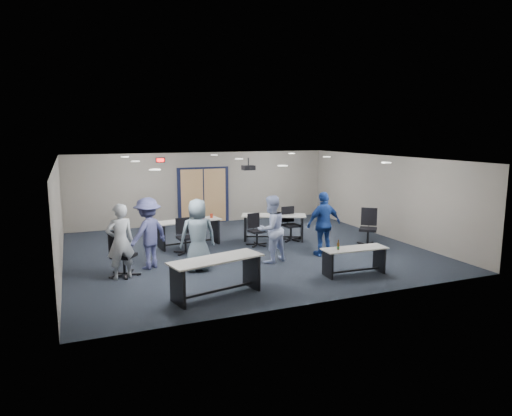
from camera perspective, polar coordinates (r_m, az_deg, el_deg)
name	(u,v)px	position (r m, az deg, el deg)	size (l,w,h in m)	color
floor	(245,250)	(13.55, -1.35, -5.30)	(10.00, 10.00, 0.00)	black
back_wall	(203,188)	(17.51, -6.63, 2.51)	(10.00, 0.04, 2.70)	gray
front_wall	(325,238)	(9.28, 8.60, -3.76)	(10.00, 0.04, 2.70)	gray
left_wall	(59,217)	(12.43, -23.45, -1.08)	(0.04, 9.00, 2.70)	gray
right_wall	(386,196)	(15.74, 15.90, 1.42)	(0.04, 9.00, 2.70)	gray
ceiling	(245,159)	(13.12, -1.39, 6.17)	(10.00, 9.00, 0.04)	silver
double_door	(204,196)	(17.51, -6.58, 1.52)	(2.00, 0.07, 2.20)	black
exit_sign	(160,160)	(17.00, -11.88, 5.88)	(0.32, 0.07, 0.18)	black
ceiling_projector	(248,168)	(13.72, -0.95, 5.08)	(0.35, 0.32, 0.37)	black
ceiling_can_lights	(242,159)	(13.36, -1.77, 6.10)	(6.24, 5.74, 0.02)	silver
table_front_left	(216,270)	(9.78, -4.98, -7.77)	(2.14, 1.13, 0.83)	#A5A39B
table_front_right	(354,256)	(11.48, 12.15, -5.90)	(1.65, 0.63, 0.90)	#A5A39B
table_back_left	(189,228)	(14.10, -8.38, -2.52)	(2.05, 0.93, 0.93)	#A5A39B
table_back_right	(274,223)	(14.69, 2.22, -1.87)	(2.14, 1.48, 0.83)	#A5A39B
chair_back_a	(185,236)	(13.23, -8.82, -3.52)	(0.64, 0.64, 1.02)	black
chair_back_c	(257,230)	(13.99, 0.13, -2.76)	(0.62, 0.62, 0.98)	black
chair_back_d	(291,224)	(14.68, 4.39, -2.01)	(0.68, 0.68, 1.08)	black
chair_loose_left	(124,254)	(11.50, -16.21, -5.52)	(0.70, 0.70, 1.11)	black
chair_loose_right	(368,228)	(14.32, 13.84, -2.40)	(0.73, 0.73, 1.16)	black
person_gray	(120,242)	(11.24, -16.61, -4.04)	(0.66, 0.43, 1.81)	#9DA3AC
person_plaid	(198,235)	(11.50, -7.28, -3.37)	(0.89, 0.58, 1.83)	slate
person_lightblue	(271,229)	(12.17, 1.89, -2.64)	(0.88, 0.68, 1.81)	#C0D0FF
person_navy	(324,224)	(12.95, 8.48, -1.97)	(1.07, 0.44, 1.82)	navy
person_back	(148,233)	(11.93, -13.34, -3.09)	(1.18, 0.68, 1.83)	#474A80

